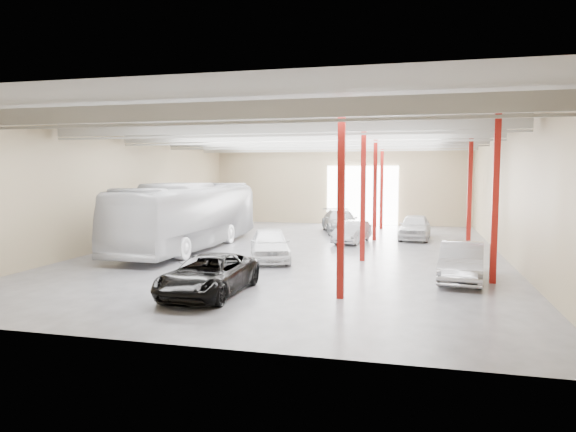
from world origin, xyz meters
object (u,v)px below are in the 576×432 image
at_px(black_sedan, 208,275).
at_px(car_row_a, 270,244).
at_px(car_row_c, 340,221).
at_px(car_right_near, 462,262).
at_px(car_row_b, 352,232).
at_px(coach_bus, 189,216).
at_px(car_right_far, 415,227).

relative_size(black_sedan, car_row_a, 1.08).
relative_size(car_row_a, car_row_c, 0.85).
xyz_separation_m(car_row_c, car_right_near, (7.29, -15.51, -0.04)).
relative_size(black_sedan, car_right_near, 1.09).
xyz_separation_m(car_row_b, car_right_near, (5.80, -10.31, 0.11)).
bearing_deg(car_row_a, coach_bus, 136.58).
height_order(car_row_b, car_right_far, car_right_far).
bearing_deg(car_row_b, black_sedan, -92.78).
bearing_deg(black_sedan, car_row_c, 86.11).
distance_m(car_right_near, car_right_far, 13.25).
bearing_deg(coach_bus, black_sedan, -60.87).
bearing_deg(car_right_near, car_right_far, 104.74).
xyz_separation_m(black_sedan, car_right_near, (9.33, 4.79, 0.06)).
xyz_separation_m(black_sedan, car_right_far, (7.43, 17.91, 0.10)).
height_order(black_sedan, car_row_c, car_row_c).
height_order(black_sedan, car_row_b, black_sedan).
bearing_deg(car_row_c, car_row_a, -114.39).
distance_m(car_row_c, car_right_far, 5.90).
bearing_deg(coach_bus, car_row_c, 53.96).
relative_size(black_sedan, car_right_far, 1.08).
height_order(car_row_b, car_row_c, car_row_c).
xyz_separation_m(coach_bus, black_sedan, (5.51, -10.30, -1.20)).
xyz_separation_m(black_sedan, car_row_c, (2.04, 20.31, 0.10)).
bearing_deg(car_row_b, car_right_far, 46.07).
xyz_separation_m(car_row_c, car_right_far, (5.39, -2.40, -0.00)).
relative_size(coach_bus, car_row_a, 2.84).
relative_size(coach_bus, car_row_b, 3.31).
distance_m(coach_bus, black_sedan, 11.75).
xyz_separation_m(car_row_a, car_right_far, (7.23, 10.30, -0.00)).
xyz_separation_m(coach_bus, car_right_far, (12.94, 7.60, -1.11)).
height_order(car_row_c, car_right_near, car_row_c).
distance_m(car_row_a, car_right_near, 9.56).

